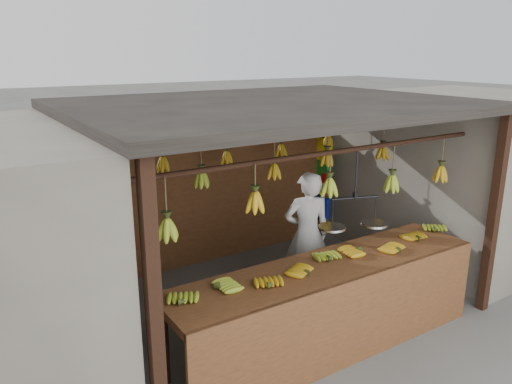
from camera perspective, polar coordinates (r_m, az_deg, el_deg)
ground at (r=6.19m, az=1.53°, el=-12.30°), size 80.00×80.00×0.00m
stall at (r=5.81m, az=-0.15°, el=6.44°), size 4.30×3.30×2.40m
neighbor_right at (r=8.25m, az=22.78°, el=2.22°), size 3.00×3.00×2.30m
counter at (r=4.98m, az=9.14°, el=-10.76°), size 3.49×0.78×0.96m
hanging_bananas at (r=5.61m, az=1.68°, el=2.40°), size 3.64×2.25×0.38m
balance_scale at (r=5.18m, az=11.09°, el=-3.35°), size 0.71×0.42×0.81m
vendor at (r=6.09m, az=5.84°, el=-4.82°), size 0.67×0.56×1.56m
bag_bundles at (r=7.95m, az=7.71°, el=1.65°), size 0.08×0.26×1.28m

